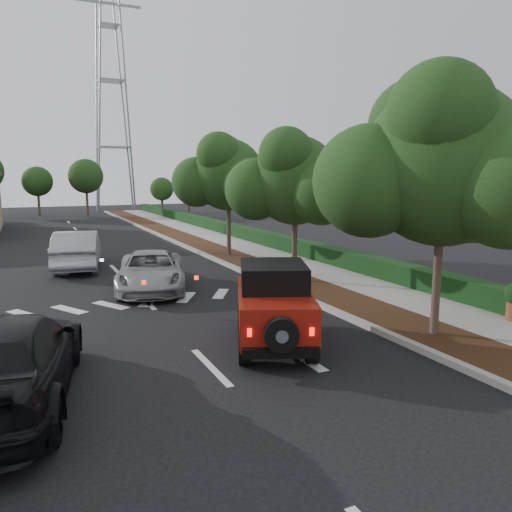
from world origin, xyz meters
TOP-DOWN VIEW (x-y plane):
  - ground at (0.00, 0.00)m, footprint 120.00×120.00m
  - curb at (4.60, 12.00)m, footprint 0.20×70.00m
  - planting_strip at (5.60, 12.00)m, footprint 1.80×70.00m
  - sidewalk at (7.50, 12.00)m, footprint 2.00×70.00m
  - hedge at (8.90, 12.00)m, footprint 0.80×70.00m
  - transmission_tower at (6.00, 48.00)m, footprint 7.00×4.00m
  - street_tree_near at (5.60, -0.50)m, footprint 3.80×3.80m
  - street_tree_mid at (5.60, 6.50)m, footprint 3.20×3.20m
  - street_tree_far at (5.60, 13.00)m, footprint 3.40×3.40m
  - red_jeep at (1.87, 0.82)m, footprint 2.81×3.88m
  - silver_suv_ahead at (0.52, 7.56)m, footprint 3.31×5.18m
  - black_suv_oncoming at (-3.80, -0.17)m, footprint 3.17×5.84m
  - silver_sedan_oncoming at (-1.39, 12.92)m, footprint 2.49×5.14m

SIDE VIEW (x-z plane):
  - ground at x=0.00m, z-range 0.00..0.00m
  - transmission_tower at x=6.00m, z-range -14.00..14.00m
  - street_tree_near at x=5.60m, z-range -2.96..2.96m
  - street_tree_mid at x=5.60m, z-range -2.66..2.66m
  - street_tree_far at x=5.60m, z-range -2.81..2.81m
  - planting_strip at x=5.60m, z-range 0.00..0.12m
  - sidewalk at x=7.50m, z-range 0.00..0.12m
  - curb at x=4.60m, z-range 0.00..0.15m
  - hedge at x=8.90m, z-range 0.00..0.80m
  - silver_suv_ahead at x=0.52m, z-range 0.00..1.33m
  - black_suv_oncoming at x=-3.80m, z-range 0.00..1.61m
  - silver_sedan_oncoming at x=-1.39m, z-range 0.00..1.62m
  - red_jeep at x=1.87m, z-range 0.02..1.91m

